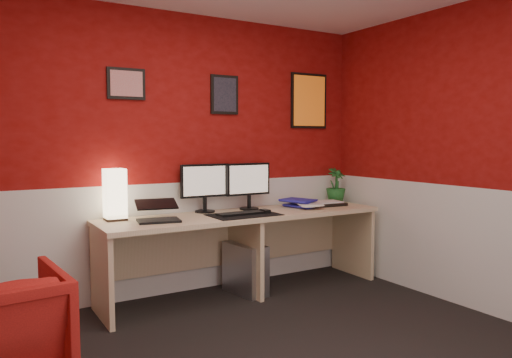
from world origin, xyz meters
name	(u,v)px	position (x,y,z in m)	size (l,w,h in m)	color
wall_back	(166,155)	(0.00, 1.75, 1.25)	(4.00, 0.01, 2.50)	maroon
wall_right	(488,157)	(2.00, 0.00, 1.25)	(0.01, 3.50, 2.50)	maroon
wainscot_back	(167,239)	(0.00, 1.75, 0.50)	(4.00, 0.01, 1.00)	silver
wainscot_right	(484,251)	(2.00, 0.00, 0.50)	(0.01, 3.50, 1.00)	silver
desk	(245,253)	(0.61, 1.41, 0.36)	(2.60, 0.65, 0.73)	#CBB282
shoji_lamp	(115,196)	(-0.49, 1.61, 0.93)	(0.16, 0.16, 0.40)	#FFE5B2
laptop	(159,208)	(-0.21, 1.36, 0.84)	(0.33, 0.23, 0.22)	black
monitor_left	(205,180)	(0.32, 1.64, 1.02)	(0.45, 0.06, 0.58)	black
monitor_right	(249,179)	(0.75, 1.59, 1.02)	(0.45, 0.06, 0.58)	black
desk_mat	(244,215)	(0.54, 1.31, 0.73)	(0.60, 0.38, 0.01)	black
keyboard	(241,213)	(0.52, 1.33, 0.74)	(0.42, 0.14, 0.02)	black
mouse	(265,211)	(0.75, 1.30, 0.75)	(0.06, 0.10, 0.03)	black
book_bottom	(294,207)	(1.15, 1.43, 0.74)	(0.22, 0.29, 0.03)	#25229C
book_middle	(298,204)	(1.18, 1.40, 0.77)	(0.22, 0.30, 0.02)	silver
book_top	(291,202)	(1.12, 1.42, 0.79)	(0.23, 0.31, 0.03)	#25229C
zen_tray	(326,204)	(1.55, 1.43, 0.74)	(0.35, 0.25, 0.03)	black
potted_plant	(336,185)	(1.80, 1.59, 0.91)	(0.20, 0.20, 0.36)	#19591E
pc_tower	(245,268)	(0.61, 1.41, 0.23)	(0.20, 0.45, 0.45)	#99999E
art_left	(126,84)	(-0.34, 1.74, 1.85)	(0.32, 0.02, 0.26)	red
art_center	(224,95)	(0.58, 1.74, 1.80)	(0.28, 0.02, 0.36)	black
art_right	(309,101)	(1.55, 1.74, 1.78)	(0.44, 0.02, 0.56)	orange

